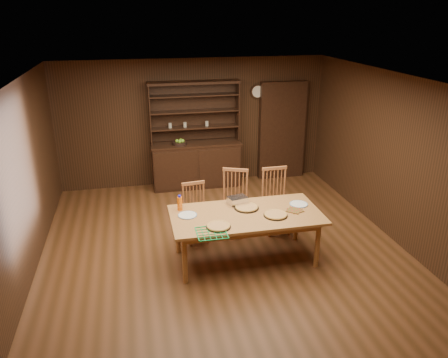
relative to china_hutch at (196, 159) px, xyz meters
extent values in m
plane|color=brown|center=(0.00, -2.75, -0.60)|extent=(6.00, 6.00, 0.00)
plane|color=white|center=(0.00, -2.75, 2.00)|extent=(6.00, 6.00, 0.00)
plane|color=#3D2113|center=(0.00, 0.25, 0.70)|extent=(5.50, 0.00, 5.50)
plane|color=#3D2113|center=(0.00, -5.75, 0.70)|extent=(5.50, 0.00, 5.50)
plane|color=#3D2113|center=(-2.75, -2.75, 0.70)|extent=(0.00, 6.00, 6.00)
plane|color=#3D2113|center=(2.75, -2.75, 0.70)|extent=(0.00, 6.00, 6.00)
cube|color=#311B10|center=(0.00, -0.01, -0.15)|extent=(1.80, 0.50, 0.90)
cube|color=#311B10|center=(0.00, -0.01, 0.32)|extent=(1.84, 0.52, 0.04)
cube|color=#311B10|center=(0.00, 0.22, 0.95)|extent=(1.80, 0.02, 1.20)
cube|color=#311B10|center=(-0.89, 0.07, 0.95)|extent=(0.02, 0.32, 1.20)
cube|color=#311B10|center=(0.89, 0.07, 0.95)|extent=(0.02, 0.32, 1.20)
cube|color=#311B10|center=(0.00, 0.07, 1.55)|extent=(1.84, 0.34, 0.05)
cylinder|color=#A9A08F|center=(-0.50, 0.07, 0.72)|extent=(0.07, 0.07, 0.10)
cylinder|color=#A9A08F|center=(-0.20, 0.07, 0.72)|extent=(0.07, 0.07, 0.10)
cube|color=#311B10|center=(1.90, 0.15, 0.45)|extent=(1.00, 0.18, 2.10)
cylinder|color=#311B10|center=(1.35, 0.21, 1.30)|extent=(0.30, 0.04, 0.30)
cylinder|color=white|center=(1.35, 0.18, 1.30)|extent=(0.24, 0.01, 0.24)
cube|color=#B86D40|center=(0.25, -3.06, 0.13)|extent=(2.16, 1.08, 0.04)
cylinder|color=#B86D40|center=(-0.70, -3.47, -0.24)|extent=(0.07, 0.07, 0.71)
cylinder|color=#B86D40|center=(-0.70, -2.65, -0.24)|extent=(0.07, 0.07, 0.71)
cylinder|color=#B86D40|center=(1.20, -3.47, -0.24)|extent=(0.07, 0.07, 0.71)
cylinder|color=#B86D40|center=(1.20, -2.65, -0.24)|extent=(0.07, 0.07, 0.71)
cube|color=#9F5D36|center=(-0.36, -2.35, -0.20)|extent=(0.43, 0.42, 0.04)
cylinder|color=#9F5D36|center=(-0.49, -2.50, -0.41)|extent=(0.03, 0.03, 0.38)
cylinder|color=#9F5D36|center=(-0.52, -2.22, -0.41)|extent=(0.03, 0.03, 0.38)
cylinder|color=#9F5D36|center=(-0.19, -2.47, -0.41)|extent=(0.03, 0.03, 0.38)
cylinder|color=#9F5D36|center=(-0.23, -2.19, -0.41)|extent=(0.03, 0.03, 0.38)
cube|color=#9F5D36|center=(-0.38, -2.19, 0.34)|extent=(0.37, 0.08, 0.05)
cube|color=#9F5D36|center=(0.27, -2.23, -0.14)|extent=(0.57, 0.56, 0.04)
cylinder|color=#9F5D36|center=(0.05, -2.31, -0.38)|extent=(0.04, 0.04, 0.44)
cylinder|color=#9F5D36|center=(0.18, -2.02, -0.38)|extent=(0.04, 0.04, 0.44)
cylinder|color=#9F5D36|center=(0.37, -2.44, -0.38)|extent=(0.04, 0.04, 0.44)
cylinder|color=#9F5D36|center=(0.49, -2.15, -0.38)|extent=(0.04, 0.04, 0.44)
cube|color=#9F5D36|center=(0.34, -2.06, 0.46)|extent=(0.40, 0.19, 0.05)
cube|color=#9F5D36|center=(0.98, -2.31, -0.14)|extent=(0.45, 0.43, 0.04)
cylinder|color=#9F5D36|center=(0.82, -2.48, -0.38)|extent=(0.04, 0.04, 0.44)
cylinder|color=#9F5D36|center=(0.81, -2.16, -0.38)|extent=(0.04, 0.04, 0.44)
cylinder|color=#9F5D36|center=(1.16, -2.47, -0.38)|extent=(0.04, 0.04, 0.44)
cylinder|color=#9F5D36|center=(1.15, -2.15, -0.38)|extent=(0.04, 0.04, 0.44)
cube|color=#9F5D36|center=(0.98, -2.13, 0.46)|extent=(0.42, 0.04, 0.05)
cylinder|color=black|center=(-0.22, -3.39, 0.16)|extent=(0.34, 0.34, 0.01)
cylinder|color=tan|center=(-0.22, -3.39, 0.17)|extent=(0.31, 0.31, 0.02)
torus|color=gold|center=(-0.22, -3.39, 0.17)|extent=(0.32, 0.32, 0.03)
cylinder|color=black|center=(0.65, -3.22, 0.16)|extent=(0.34, 0.34, 0.01)
cylinder|color=tan|center=(0.65, -3.22, 0.17)|extent=(0.32, 0.32, 0.02)
torus|color=gold|center=(0.65, -3.22, 0.17)|extent=(0.32, 0.32, 0.03)
cylinder|color=black|center=(0.31, -2.89, 0.16)|extent=(0.37, 0.37, 0.01)
cylinder|color=tan|center=(0.31, -2.89, 0.17)|extent=(0.33, 0.33, 0.02)
torus|color=gold|center=(0.31, -2.89, 0.17)|extent=(0.34, 0.34, 0.03)
cylinder|color=silver|center=(-0.58, -2.95, 0.16)|extent=(0.27, 0.27, 0.01)
torus|color=#305A92|center=(-0.58, -2.95, 0.16)|extent=(0.27, 0.27, 0.01)
cylinder|color=silver|center=(1.11, -2.93, 0.16)|extent=(0.27, 0.27, 0.01)
torus|color=#305A92|center=(1.11, -2.93, 0.16)|extent=(0.28, 0.28, 0.01)
cube|color=white|center=(0.22, -2.70, 0.21)|extent=(0.32, 0.26, 0.11)
cylinder|color=orange|center=(-0.66, -2.73, 0.26)|extent=(0.07, 0.07, 0.20)
cylinder|color=#1615B1|center=(-0.66, -2.73, 0.37)|extent=(0.04, 0.04, 0.03)
cube|color=red|center=(0.99, -3.11, 0.16)|extent=(0.22, 0.22, 0.01)
cube|color=red|center=(0.96, -3.12, 0.16)|extent=(0.27, 0.27, 0.01)
cylinder|color=black|center=(-0.34, -0.06, 0.37)|extent=(0.28, 0.28, 0.06)
sphere|color=#7CB22F|center=(-0.39, -0.06, 0.42)|extent=(0.08, 0.08, 0.08)
sphere|color=#7CB22F|center=(-0.31, -0.03, 0.42)|extent=(0.08, 0.08, 0.08)
sphere|color=#7CB22F|center=(-0.34, -0.11, 0.42)|extent=(0.08, 0.08, 0.08)
sphere|color=#7CB22F|center=(-0.28, -0.08, 0.42)|extent=(0.08, 0.08, 0.08)
camera|label=1|loc=(-1.25, -8.52, 2.89)|focal=35.00mm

